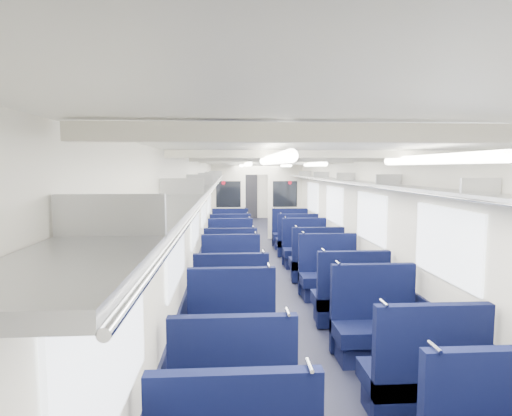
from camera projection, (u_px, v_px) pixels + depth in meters
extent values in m
cube|color=black|center=(267.00, 265.00, 9.52)|extent=(2.80, 18.00, 0.01)
cube|color=white|center=(267.00, 161.00, 9.30)|extent=(2.80, 18.00, 0.01)
cube|color=beige|center=(205.00, 214.00, 9.32)|extent=(0.02, 18.00, 2.35)
cube|color=black|center=(206.00, 250.00, 9.40)|extent=(0.03, 17.90, 0.70)
cube|color=beige|center=(328.00, 213.00, 9.50)|extent=(0.02, 18.00, 2.35)
cube|color=black|center=(327.00, 249.00, 9.57)|extent=(0.03, 17.90, 0.70)
cube|color=beige|center=(249.00, 191.00, 18.35)|extent=(2.80, 0.02, 2.35)
cube|color=#B2B5BA|center=(212.00, 178.00, 9.25)|extent=(0.34, 17.40, 0.04)
cylinder|color=silver|center=(221.00, 179.00, 9.27)|extent=(0.02, 17.40, 0.02)
cube|color=#B2B5BA|center=(111.00, 216.00, 1.30)|extent=(0.34, 0.03, 0.14)
cube|color=#B2B5BA|center=(182.00, 187.00, 3.29)|extent=(0.34, 0.03, 0.14)
cube|color=#B2B5BA|center=(200.00, 180.00, 5.27)|extent=(0.34, 0.03, 0.14)
cube|color=#B2B5BA|center=(208.00, 177.00, 7.26)|extent=(0.34, 0.03, 0.14)
cube|color=#B2B5BA|center=(212.00, 175.00, 9.25)|extent=(0.34, 0.03, 0.14)
cube|color=#B2B5BA|center=(215.00, 174.00, 11.23)|extent=(0.34, 0.03, 0.14)
cube|color=#B2B5BA|center=(217.00, 173.00, 13.22)|extent=(0.34, 0.03, 0.14)
cube|color=#B2B5BA|center=(219.00, 172.00, 15.21)|extent=(0.34, 0.03, 0.14)
cube|color=#B2B5BA|center=(220.00, 172.00, 17.19)|extent=(0.34, 0.03, 0.14)
cube|color=#B2B5BA|center=(321.00, 178.00, 9.41)|extent=(0.34, 17.40, 0.04)
cylinder|color=silver|center=(313.00, 179.00, 9.40)|extent=(0.02, 17.40, 0.02)
cube|color=#B2B5BA|center=(480.00, 186.00, 3.44)|extent=(0.34, 0.03, 0.14)
cube|color=#B2B5BA|center=(388.00, 180.00, 5.43)|extent=(0.34, 0.03, 0.14)
cube|color=#B2B5BA|center=(346.00, 177.00, 7.42)|extent=(0.34, 0.03, 0.14)
cube|color=#B2B5BA|center=(321.00, 175.00, 9.40)|extent=(0.34, 0.03, 0.14)
cube|color=#B2B5BA|center=(305.00, 174.00, 11.39)|extent=(0.34, 0.03, 0.14)
cube|color=#B2B5BA|center=(294.00, 173.00, 13.38)|extent=(0.34, 0.03, 0.14)
cube|color=#B2B5BA|center=(285.00, 172.00, 15.36)|extent=(0.34, 0.03, 0.14)
cube|color=#B2B5BA|center=(279.00, 172.00, 17.35)|extent=(0.34, 0.03, 0.14)
cube|color=white|center=(110.00, 345.00, 1.85)|extent=(0.02, 1.30, 0.75)
cube|color=white|center=(176.00, 247.00, 4.13)|extent=(0.02, 1.30, 0.75)
cube|color=white|center=(195.00, 219.00, 6.42)|extent=(0.02, 1.30, 0.75)
cube|color=white|center=(204.00, 206.00, 8.70)|extent=(0.02, 1.30, 0.75)
cube|color=white|center=(209.00, 198.00, 10.98)|extent=(0.02, 1.30, 0.75)
cube|color=white|center=(213.00, 192.00, 13.77)|extent=(0.02, 1.30, 0.75)
cube|color=white|center=(215.00, 188.00, 16.05)|extent=(0.02, 1.30, 0.75)
cube|color=white|center=(446.00, 244.00, 4.31)|extent=(0.02, 1.30, 0.75)
cube|color=white|center=(371.00, 218.00, 6.59)|extent=(0.02, 1.30, 0.75)
cube|color=white|center=(334.00, 205.00, 8.88)|extent=(0.02, 1.30, 0.75)
cube|color=white|center=(313.00, 197.00, 11.16)|extent=(0.02, 1.30, 0.75)
cube|color=white|center=(296.00, 191.00, 13.94)|extent=(0.02, 1.30, 0.75)
cube|color=white|center=(287.00, 188.00, 16.23)|extent=(0.02, 1.30, 0.75)
cube|color=silver|center=(492.00, 134.00, 1.35)|extent=(2.70, 0.06, 0.06)
cube|color=silver|center=(335.00, 154.00, 3.34)|extent=(2.70, 0.06, 0.06)
cube|color=silver|center=(296.00, 159.00, 5.33)|extent=(2.70, 0.06, 0.06)
cube|color=silver|center=(278.00, 162.00, 7.31)|extent=(2.70, 0.06, 0.06)
cube|color=silver|center=(267.00, 163.00, 9.30)|extent=(2.70, 0.06, 0.06)
cube|color=silver|center=(261.00, 164.00, 11.29)|extent=(2.70, 0.06, 0.06)
cube|color=silver|center=(256.00, 165.00, 13.27)|extent=(2.70, 0.06, 0.06)
cube|color=silver|center=(252.00, 165.00, 15.26)|extent=(2.70, 0.06, 0.06)
cube|color=silver|center=(250.00, 165.00, 17.25)|extent=(2.70, 0.06, 0.06)
cylinder|color=white|center=(274.00, 159.00, 2.81)|extent=(0.07, 1.60, 0.07)
cylinder|color=white|center=(248.00, 164.00, 6.79)|extent=(0.07, 1.60, 0.07)
cylinder|color=white|center=(241.00, 166.00, 10.26)|extent=(0.07, 1.60, 0.07)
cylinder|color=white|center=(238.00, 166.00, 14.73)|extent=(0.07, 1.60, 0.07)
cylinder|color=white|center=(432.00, 159.00, 2.88)|extent=(0.07, 1.60, 0.07)
cylinder|color=white|center=(314.00, 164.00, 6.86)|extent=(0.07, 1.60, 0.07)
cylinder|color=white|center=(286.00, 166.00, 10.33)|extent=(0.07, 1.60, 0.07)
cylinder|color=white|center=(269.00, 166.00, 14.80)|extent=(0.07, 1.60, 0.07)
cube|color=black|center=(249.00, 195.00, 18.31)|extent=(0.75, 0.06, 2.00)
cube|color=silver|center=(228.00, 201.00, 12.89)|extent=(1.05, 0.08, 2.35)
cube|color=black|center=(228.00, 194.00, 12.82)|extent=(0.76, 0.02, 0.80)
cylinder|color=red|center=(223.00, 183.00, 12.77)|extent=(0.12, 0.01, 0.12)
cube|color=silver|center=(285.00, 201.00, 13.00)|extent=(1.05, 0.08, 2.35)
cube|color=black|center=(285.00, 194.00, 12.93)|extent=(0.76, 0.02, 0.80)
cylinder|color=red|center=(290.00, 183.00, 12.90)|extent=(0.12, 0.01, 0.12)
cube|color=silver|center=(257.00, 169.00, 12.85)|extent=(0.70, 0.08, 0.35)
cylinder|color=silver|center=(310.00, 365.00, 2.33)|extent=(0.02, 0.15, 0.02)
cylinder|color=silver|center=(435.00, 347.00, 2.57)|extent=(0.02, 0.15, 0.02)
cube|color=#0B1034|center=(233.00, 393.00, 3.46)|extent=(1.00, 0.52, 0.17)
cube|color=#0B1034|center=(233.00, 382.00, 3.23)|extent=(1.00, 0.09, 1.06)
cylinder|color=silver|center=(288.00, 312.00, 3.20)|extent=(0.02, 0.15, 0.02)
cube|color=#0B1034|center=(419.00, 377.00, 3.72)|extent=(1.00, 0.52, 0.17)
cube|color=black|center=(418.00, 400.00, 3.74)|extent=(0.92, 0.42, 0.26)
cube|color=#0B1034|center=(431.00, 366.00, 3.49)|extent=(1.00, 0.09, 1.06)
cylinder|color=silver|center=(384.00, 303.00, 3.41)|extent=(0.02, 0.15, 0.02)
cube|color=#0B1034|center=(232.00, 339.00, 4.56)|extent=(1.00, 0.52, 0.17)
cube|color=black|center=(232.00, 357.00, 4.58)|extent=(0.92, 0.42, 0.26)
cube|color=#0B1034|center=(232.00, 313.00, 4.75)|extent=(1.00, 0.09, 1.06)
cylinder|color=silver|center=(269.00, 265.00, 4.73)|extent=(0.02, 0.15, 0.02)
cube|color=#0B1034|center=(378.00, 332.00, 4.75)|extent=(1.00, 0.52, 0.17)
cube|color=black|center=(377.00, 350.00, 4.77)|extent=(0.92, 0.42, 0.26)
cube|color=#0B1034|center=(372.00, 308.00, 4.94)|extent=(1.00, 0.09, 1.06)
cylinder|color=silver|center=(338.00, 263.00, 4.86)|extent=(0.02, 0.15, 0.02)
cube|color=#0B1034|center=(231.00, 303.00, 5.77)|extent=(1.00, 0.52, 0.17)
cube|color=black|center=(231.00, 318.00, 5.79)|extent=(0.92, 0.42, 0.26)
cube|color=#0B1034|center=(231.00, 293.00, 5.53)|extent=(1.00, 0.09, 1.06)
cylinder|color=silver|center=(263.00, 252.00, 5.51)|extent=(0.02, 0.15, 0.02)
cube|color=#0B1034|center=(348.00, 299.00, 5.93)|extent=(1.00, 0.52, 0.17)
cube|color=black|center=(348.00, 314.00, 5.95)|extent=(0.92, 0.42, 0.26)
cube|color=#0B1034|center=(353.00, 289.00, 5.69)|extent=(1.00, 0.09, 1.06)
cylinder|color=silver|center=(323.00, 250.00, 5.61)|extent=(0.02, 0.15, 0.02)
cube|color=#0B1034|center=(231.00, 280.00, 6.93)|extent=(1.00, 0.52, 0.17)
cube|color=black|center=(231.00, 293.00, 6.95)|extent=(0.92, 0.42, 0.26)
cube|color=#0B1034|center=(231.00, 265.00, 7.12)|extent=(1.00, 0.09, 1.06)
cylinder|color=silver|center=(255.00, 233.00, 7.10)|extent=(0.02, 0.15, 0.02)
cube|color=#0B1034|center=(330.00, 279.00, 7.01)|extent=(1.00, 0.52, 0.17)
cube|color=black|center=(330.00, 291.00, 7.03)|extent=(0.92, 0.42, 0.26)
cube|color=#0B1034|center=(327.00, 264.00, 7.20)|extent=(1.00, 0.09, 1.06)
cylinder|color=silver|center=(303.00, 233.00, 7.12)|extent=(0.02, 0.15, 0.02)
cube|color=#0B1034|center=(231.00, 264.00, 8.07)|extent=(1.00, 0.52, 0.17)
cube|color=black|center=(231.00, 275.00, 8.10)|extent=(0.92, 0.42, 0.26)
cube|color=#0B1034|center=(231.00, 256.00, 7.84)|extent=(1.00, 0.09, 1.06)
cylinder|color=silver|center=(253.00, 227.00, 7.82)|extent=(0.02, 0.15, 0.02)
cube|color=#0B1034|center=(315.00, 263.00, 8.19)|extent=(1.00, 0.52, 0.17)
cube|color=black|center=(315.00, 274.00, 8.21)|extent=(0.92, 0.42, 0.26)
cube|color=#0B1034|center=(318.00, 255.00, 7.96)|extent=(1.00, 0.09, 1.06)
cylinder|color=silver|center=(296.00, 226.00, 7.88)|extent=(0.02, 0.15, 0.02)
cube|color=#0B1034|center=(231.00, 253.00, 9.15)|extent=(1.00, 0.52, 0.17)
cube|color=black|center=(231.00, 263.00, 9.18)|extent=(0.92, 0.42, 0.26)
cube|color=#0B1034|center=(230.00, 242.00, 9.35)|extent=(1.00, 0.09, 1.06)
cylinder|color=silver|center=(249.00, 217.00, 9.32)|extent=(0.02, 0.15, 0.02)
cube|color=#0B1034|center=(306.00, 252.00, 9.25)|extent=(1.00, 0.52, 0.17)
cube|color=black|center=(305.00, 262.00, 9.27)|extent=(0.92, 0.42, 0.26)
cube|color=#0B1034|center=(304.00, 241.00, 9.44)|extent=(1.00, 0.09, 1.06)
cylinder|color=silver|center=(286.00, 217.00, 9.36)|extent=(0.02, 0.15, 0.02)
cube|color=#0B1034|center=(230.00, 242.00, 10.47)|extent=(1.00, 0.52, 0.17)
cube|color=black|center=(230.00, 251.00, 10.49)|extent=(0.92, 0.42, 0.26)
cube|color=#0B1034|center=(230.00, 235.00, 10.24)|extent=(1.00, 0.09, 1.06)
cylinder|color=silver|center=(247.00, 213.00, 10.21)|extent=(0.02, 0.15, 0.02)
cube|color=#0B1034|center=(296.00, 242.00, 10.51)|extent=(1.00, 0.52, 0.17)
cube|color=black|center=(296.00, 250.00, 10.53)|extent=(0.92, 0.42, 0.26)
cube|color=#0B1034|center=(298.00, 235.00, 10.28)|extent=(1.00, 0.09, 1.06)
cylinder|color=silver|center=(281.00, 213.00, 10.20)|extent=(0.02, 0.15, 0.02)
cube|color=#0B1034|center=(230.00, 236.00, 11.41)|extent=(1.00, 0.52, 0.17)
cube|color=black|center=(230.00, 244.00, 11.43)|extent=(0.92, 0.42, 0.26)
cube|color=#0B1034|center=(230.00, 228.00, 11.60)|extent=(1.00, 0.09, 1.06)
cylinder|color=silver|center=(245.00, 208.00, 11.58)|extent=(0.02, 0.15, 0.02)
cube|color=#0B1034|center=(291.00, 236.00, 11.44)|extent=(1.00, 0.52, 0.17)
cube|color=black|center=(291.00, 244.00, 11.46)|extent=(0.92, 0.42, 0.26)
cube|color=#0B1034|center=(290.00, 227.00, 11.63)|extent=(1.00, 0.09, 1.06)
cylinder|color=silver|center=(275.00, 208.00, 11.55)|extent=(0.02, 0.15, 0.02)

